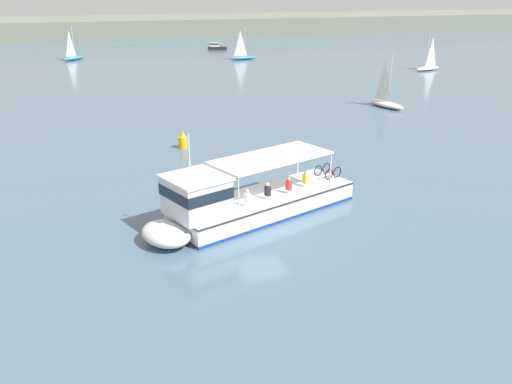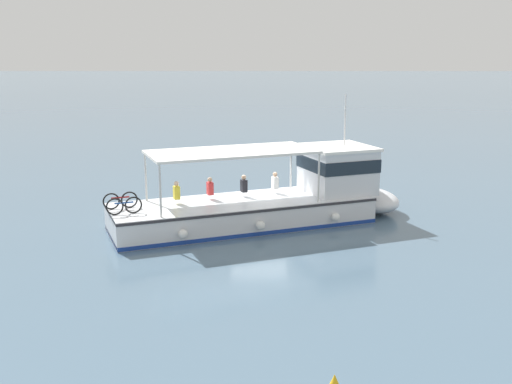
% 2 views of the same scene
% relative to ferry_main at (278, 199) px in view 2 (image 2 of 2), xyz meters
% --- Properties ---
extents(ground_plane, '(400.00, 400.00, 0.00)m').
position_rel_ferry_main_xyz_m(ground_plane, '(0.80, -1.03, -1.02)').
color(ground_plane, slate).
extents(ferry_main, '(12.95, 7.58, 5.32)m').
position_rel_ferry_main_xyz_m(ferry_main, '(0.00, 0.00, 0.00)').
color(ferry_main, silver).
rests_on(ferry_main, ground).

